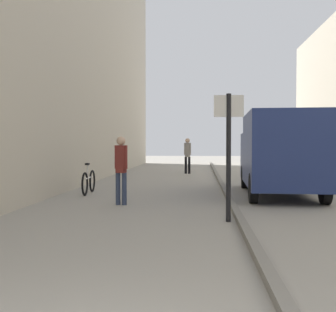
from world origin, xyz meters
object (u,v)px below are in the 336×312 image
pedestrian_main_foreground (188,153)px  street_sign_post (229,146)px  pedestrian_mid_block (121,165)px  bicycle_leaning (89,182)px  delivery_van (279,152)px

pedestrian_main_foreground → street_sign_post: bearing=-72.1°
pedestrian_mid_block → bicycle_leaning: bearing=-44.0°
pedestrian_main_foreground → bicycle_leaning: size_ratio=1.05×
delivery_van → bicycle_leaning: bearing=-176.7°
pedestrian_mid_block → pedestrian_main_foreground: bearing=-83.2°
street_sign_post → pedestrian_mid_block: bearing=-41.1°
pedestrian_mid_block → delivery_van: delivery_van is taller
pedestrian_main_foreground → street_sign_post: size_ratio=0.71×
pedestrian_mid_block → bicycle_leaning: 2.81m
pedestrian_main_foreground → bicycle_leaning: pedestrian_main_foreground is taller
delivery_van → bicycle_leaning: 5.99m
pedestrian_main_foreground → street_sign_post: street_sign_post is taller
pedestrian_main_foreground → pedestrian_mid_block: 11.66m
pedestrian_main_foreground → pedestrian_mid_block: pedestrian_main_foreground is taller
delivery_van → bicycle_leaning: (-5.92, -0.10, -0.94)m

